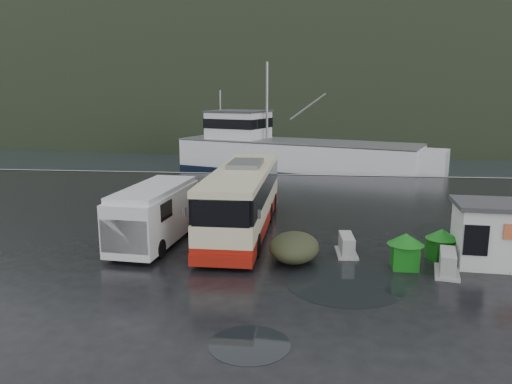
# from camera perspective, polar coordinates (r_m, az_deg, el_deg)

# --- Properties ---
(ground) EXTENTS (160.00, 160.00, 0.00)m
(ground) POSITION_cam_1_polar(r_m,az_deg,el_deg) (21.23, -0.60, -6.84)
(ground) COLOR black
(ground) RESTS_ON ground
(harbor_water) EXTENTS (300.00, 180.00, 0.02)m
(harbor_water) POSITION_cam_1_polar(r_m,az_deg,el_deg) (130.21, 5.06, 8.50)
(harbor_water) COLOR black
(harbor_water) RESTS_ON ground
(quay_edge) EXTENTS (160.00, 0.60, 1.50)m
(quay_edge) POSITION_cam_1_polar(r_m,az_deg,el_deg) (40.64, 2.66, 2.02)
(quay_edge) COLOR #999993
(quay_edge) RESTS_ON ground
(headland) EXTENTS (780.00, 540.00, 570.00)m
(headland) POSITION_cam_1_polar(r_m,az_deg,el_deg) (270.21, 7.78, 9.97)
(headland) COLOR black
(headland) RESTS_ON ground
(coach_bus) EXTENTS (3.11, 11.67, 3.28)m
(coach_bus) POSITION_cam_1_polar(r_m,az_deg,el_deg) (24.41, -1.50, -4.39)
(coach_bus) COLOR beige
(coach_bus) RESTS_ON ground
(white_van) EXTENTS (2.72, 6.45, 2.62)m
(white_van) POSITION_cam_1_polar(r_m,az_deg,el_deg) (22.82, -11.34, -5.75)
(white_van) COLOR silver
(white_van) RESTS_ON ground
(waste_bin_left) EXTENTS (1.02, 1.02, 1.39)m
(waste_bin_left) POSITION_cam_1_polar(r_m,az_deg,el_deg) (20.17, 16.57, -8.33)
(waste_bin_left) COLOR #126614
(waste_bin_left) RESTS_ON ground
(waste_bin_right) EXTENTS (1.17, 1.17, 1.28)m
(waste_bin_right) POSITION_cam_1_polar(r_m,az_deg,el_deg) (21.59, 20.28, -7.26)
(waste_bin_right) COLOR #126614
(waste_bin_right) RESTS_ON ground
(dome_tent) EXTENTS (2.16, 2.90, 1.10)m
(dome_tent) POSITION_cam_1_polar(r_m,az_deg,el_deg) (20.25, 4.37, -7.79)
(dome_tent) COLOR #31341F
(dome_tent) RESTS_ON ground
(ticket_kiosk) EXTENTS (3.37, 2.66, 2.50)m
(ticket_kiosk) POSITION_cam_1_polar(r_m,az_deg,el_deg) (21.80, 25.43, -7.50)
(ticket_kiosk) COLOR silver
(ticket_kiosk) RESTS_ON ground
(jersey_barrier_a) EXTENTS (0.90, 1.68, 0.82)m
(jersey_barrier_a) POSITION_cam_1_polar(r_m,az_deg,el_deg) (21.25, 10.27, -7.01)
(jersey_barrier_a) COLOR #999993
(jersey_barrier_a) RESTS_ON ground
(jersey_barrier_b) EXTENTS (1.21, 1.87, 0.86)m
(jersey_barrier_b) POSITION_cam_1_polar(r_m,az_deg,el_deg) (20.09, 20.96, -8.71)
(jersey_barrier_b) COLOR #999993
(jersey_barrier_b) RESTS_ON ground
(jersey_barrier_c) EXTENTS (1.28, 1.94, 0.89)m
(jersey_barrier_c) POSITION_cam_1_polar(r_m,az_deg,el_deg) (21.84, 26.67, -7.57)
(jersey_barrier_c) COLOR #999993
(jersey_barrier_c) RESTS_ON ground
(fishing_trawler) EXTENTS (27.49, 15.02, 10.85)m
(fishing_trawler) POSITION_cam_1_polar(r_m,az_deg,el_deg) (47.96, 4.63, 3.45)
(fishing_trawler) COLOR silver
(fishing_trawler) RESTS_ON ground
(puddles) EXTENTS (11.11, 14.34, 0.01)m
(puddles) POSITION_cam_1_polar(r_m,az_deg,el_deg) (19.87, 14.02, -8.48)
(puddles) COLOR black
(puddles) RESTS_ON ground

